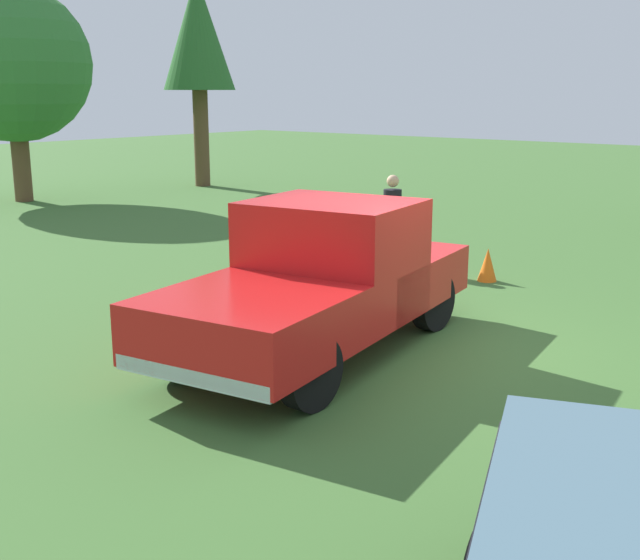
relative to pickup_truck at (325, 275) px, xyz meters
name	(u,v)px	position (x,y,z in m)	size (l,w,h in m)	color
ground_plane	(409,349)	(-0.67, 0.79, -0.93)	(80.00, 80.00, 0.00)	#3D662D
pickup_truck	(325,275)	(0.00, 0.00, 0.00)	(5.12, 2.64, 1.80)	black
person_bystander	(392,216)	(-4.38, -2.00, -0.01)	(0.42, 0.42, 1.65)	black
tree_back_right	(13,64)	(-5.05, -15.12, 2.86)	(4.30, 4.30, 5.97)	brown
tree_far_center	(198,36)	(-10.87, -13.93, 3.84)	(2.31, 2.31, 6.69)	brown
traffic_cone	(488,265)	(-4.51, -0.17, -0.66)	(0.32, 0.32, 0.55)	orange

